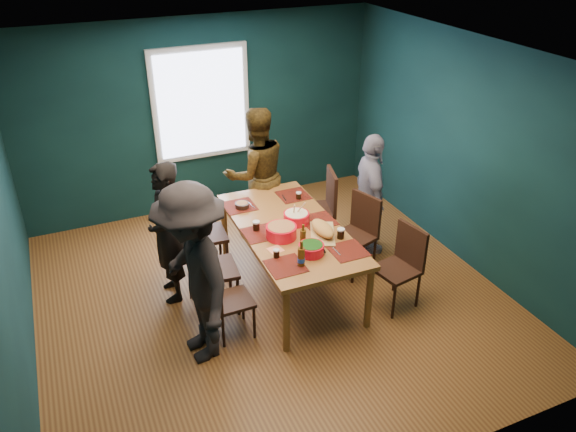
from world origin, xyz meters
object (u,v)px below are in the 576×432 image
at_px(person_back, 256,174).
at_px(cutting_board, 323,230).
at_px(bowl_salad, 281,231).
at_px(chair_left_far, 198,229).
at_px(chair_right_far, 323,203).
at_px(chair_left_mid, 205,263).
at_px(chair_right_mid, 359,228).
at_px(bowl_herbs, 311,249).
at_px(person_near_left, 194,275).
at_px(bowl_dumpling, 296,217).
at_px(chair_left_near, 224,296).
at_px(dining_table, 290,233).
at_px(chair_right_near, 403,260).
at_px(person_far_left, 167,233).
at_px(person_right, 370,195).

height_order(person_back, cutting_board, person_back).
height_order(bowl_salad, cutting_board, same).
relative_size(chair_left_far, chair_right_far, 0.98).
distance_m(chair_left_far, chair_left_mid, 0.76).
relative_size(chair_right_far, chair_right_mid, 1.06).
relative_size(bowl_salad, bowl_herbs, 1.26).
bearing_deg(person_near_left, bowl_dumpling, 113.16).
distance_m(chair_left_near, cutting_board, 1.27).
bearing_deg(dining_table, chair_right_near, -35.29).
height_order(chair_left_far, bowl_salad, chair_left_far).
bearing_deg(chair_left_mid, chair_left_near, -78.21).
relative_size(bowl_salad, bowl_dumpling, 1.14).
relative_size(dining_table, chair_right_far, 2.08).
relative_size(person_far_left, bowl_dumpling, 5.59).
distance_m(chair_left_mid, person_right, 2.27).
height_order(person_near_left, bowl_herbs, person_near_left).
xyz_separation_m(chair_left_near, person_near_left, (-0.31, -0.14, 0.42)).
relative_size(chair_right_mid, chair_right_near, 1.03).
height_order(dining_table, bowl_dumpling, bowl_dumpling).
bearing_deg(chair_right_far, chair_left_far, -165.32).
height_order(dining_table, bowl_salad, bowl_salad).
bearing_deg(chair_left_mid, person_back, 55.83).
distance_m(chair_right_near, bowl_herbs, 1.09).
xyz_separation_m(chair_right_near, bowl_salad, (-1.18, 0.59, 0.33)).
bearing_deg(chair_left_far, cutting_board, -38.24).
xyz_separation_m(person_right, bowl_salad, (-1.41, -0.52, 0.09)).
xyz_separation_m(person_back, bowl_herbs, (-0.11, -1.86, -0.02)).
distance_m(person_right, bowl_herbs, 1.57).
xyz_separation_m(chair_right_far, chair_right_mid, (0.14, -0.68, -0.03)).
distance_m(chair_left_far, chair_left_near, 1.24).
distance_m(person_right, cutting_board, 1.18).
bearing_deg(chair_left_mid, dining_table, 7.00).
bearing_deg(person_back, chair_right_mid, 123.17).
bearing_deg(bowl_herbs, chair_left_far, 122.68).
bearing_deg(cutting_board, dining_table, 154.97).
xyz_separation_m(person_far_left, person_back, (1.37, 0.88, 0.07)).
xyz_separation_m(chair_right_far, bowl_herbs, (-0.79, -1.30, 0.27)).
bearing_deg(person_far_left, chair_right_mid, 83.38).
bearing_deg(person_right, chair_left_far, 95.62).
distance_m(chair_right_mid, person_near_left, 2.30).
height_order(bowl_dumpling, cutting_board, bowl_dumpling).
distance_m(dining_table, person_near_left, 1.42).
bearing_deg(bowl_herbs, person_back, 86.56).
bearing_deg(chair_right_far, bowl_salad, -121.96).
distance_m(dining_table, chair_right_mid, 0.93).
distance_m(person_far_left, cutting_board, 1.68).
relative_size(chair_left_mid, chair_right_mid, 1.07).
distance_m(person_right, bowl_salad, 1.50).
distance_m(chair_left_near, chair_right_mid, 1.94).
height_order(person_back, bowl_dumpling, person_back).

